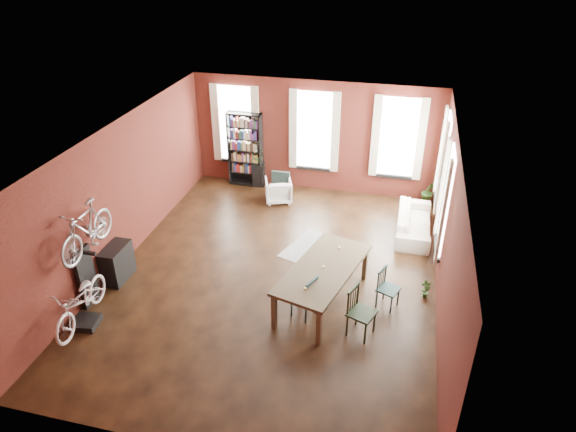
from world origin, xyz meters
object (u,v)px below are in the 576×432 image
(dining_chair_c, at_px, (362,313))
(cream_sofa, at_px, (415,218))
(dining_chair_b, at_px, (308,285))
(plant_stand, at_px, (259,174))
(dining_chair_d, at_px, (388,289))
(bicycle_floor, at_px, (76,283))
(dining_table, at_px, (323,285))
(bookshelf, at_px, (245,150))
(dining_chair_a, at_px, (304,296))
(console_table, at_px, (117,263))
(white_armchair, at_px, (278,189))
(bike_trainer, at_px, (86,322))

(dining_chair_c, relative_size, cream_sofa, 0.49)
(dining_chair_b, bearing_deg, plant_stand, -155.18)
(dining_chair_d, relative_size, plant_stand, 1.25)
(plant_stand, distance_m, bicycle_floor, 6.96)
(dining_table, height_order, bookshelf, bookshelf)
(dining_chair_a, bearing_deg, dining_chair_c, 99.22)
(dining_chair_b, height_order, console_table, dining_chair_b)
(dining_chair_b, xyz_separation_m, bookshelf, (-2.91, 4.99, 0.69))
(bookshelf, xyz_separation_m, console_table, (-1.28, -5.20, -0.70))
(dining_table, height_order, console_table, dining_table)
(dining_table, distance_m, bookshelf, 5.93)
(dining_table, xyz_separation_m, console_table, (-4.49, -0.26, -0.02))
(dining_table, xyz_separation_m, dining_chair_c, (0.88, -0.78, 0.08))
(dining_chair_b, relative_size, cream_sofa, 0.39)
(bookshelf, xyz_separation_m, bicycle_floor, (-1.10, -6.76, -0.07))
(dining_chair_d, bearing_deg, bookshelf, 65.78)
(bookshelf, bearing_deg, plant_stand, 0.00)
(console_table, bearing_deg, dining_chair_c, -5.57)
(dining_chair_b, bearing_deg, dining_chair_c, 55.98)
(dining_chair_d, relative_size, console_table, 1.07)
(white_armchair, distance_m, bicycle_floor, 6.39)
(dining_chair_b, bearing_deg, bookshelf, -151.80)
(dining_chair_a, distance_m, dining_chair_c, 1.20)
(dining_chair_b, relative_size, dining_chair_d, 0.95)
(bookshelf, bearing_deg, dining_chair_c, -54.48)
(dining_table, relative_size, dining_chair_b, 3.04)
(bike_trainer, bearing_deg, dining_table, 22.68)
(dining_chair_d, xyz_separation_m, bike_trainer, (-5.64, -1.97, -0.36))
(bike_trainer, xyz_separation_m, console_table, (-0.16, 1.55, 0.33))
(dining_chair_a, height_order, dining_chair_c, dining_chair_c)
(dining_table, height_order, dining_chair_c, dining_chair_c)
(dining_chair_a, distance_m, bicycle_floor, 4.27)
(dining_chair_c, bearing_deg, cream_sofa, 8.57)
(dining_chair_b, height_order, white_armchair, dining_chair_b)
(bookshelf, xyz_separation_m, bike_trainer, (-1.12, -6.75, -1.03))
(dining_chair_a, distance_m, bike_trainer, 4.27)
(dining_table, bearing_deg, cream_sofa, 76.69)
(dining_chair_c, distance_m, plant_stand, 6.82)
(dining_chair_c, xyz_separation_m, dining_chair_d, (0.43, 0.95, -0.08))
(dining_chair_b, xyz_separation_m, cream_sofa, (2.04, 3.29, -0.00))
(dining_chair_a, xyz_separation_m, console_table, (-4.20, 0.25, -0.06))
(dining_chair_d, height_order, bicycle_floor, bicycle_floor)
(dining_table, height_order, dining_chair_b, dining_table)
(cream_sofa, bearing_deg, bike_trainer, 129.75)
(dining_table, xyz_separation_m, dining_chair_d, (1.31, 0.17, 0.01))
(dining_chair_c, bearing_deg, plant_stand, 53.61)
(plant_stand, bearing_deg, console_table, -107.72)
(bicycle_floor, bearing_deg, dining_chair_b, 19.60)
(dining_chair_a, bearing_deg, dining_chair_b, -155.50)
(dining_table, bearing_deg, console_table, -161.73)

